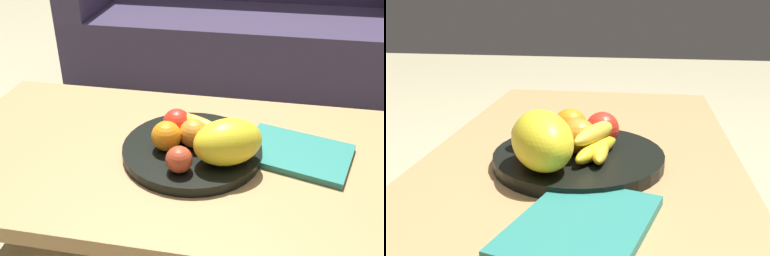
% 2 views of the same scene
% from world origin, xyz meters
% --- Properties ---
extents(coffee_table, '(1.22, 0.65, 0.40)m').
position_xyz_m(coffee_table, '(0.00, 0.00, 0.36)').
color(coffee_table, '#AE8351').
rests_on(coffee_table, ground_plane).
extents(couch, '(1.70, 0.70, 0.90)m').
position_xyz_m(couch, '(0.04, 1.36, 0.30)').
color(couch, '#362E47').
rests_on(couch, ground_plane).
extents(fruit_bowl, '(0.34, 0.34, 0.03)m').
position_xyz_m(fruit_bowl, '(0.03, -0.00, 0.41)').
color(fruit_bowl, black).
rests_on(fruit_bowl, coffee_table).
extents(melon_large_front, '(0.19, 0.17, 0.11)m').
position_xyz_m(melon_large_front, '(0.12, -0.05, 0.48)').
color(melon_large_front, yellow).
rests_on(melon_large_front, fruit_bowl).
extents(orange_front, '(0.07, 0.07, 0.07)m').
position_xyz_m(orange_front, '(0.03, 0.00, 0.46)').
color(orange_front, orange).
rests_on(orange_front, fruit_bowl).
extents(orange_left, '(0.07, 0.07, 0.07)m').
position_xyz_m(orange_left, '(-0.03, -0.03, 0.46)').
color(orange_left, orange).
rests_on(orange_left, fruit_bowl).
extents(apple_front, '(0.07, 0.07, 0.07)m').
position_xyz_m(apple_front, '(-0.02, 0.04, 0.46)').
color(apple_front, red).
rests_on(apple_front, fruit_bowl).
extents(apple_left, '(0.06, 0.06, 0.06)m').
position_xyz_m(apple_left, '(0.02, -0.11, 0.45)').
color(apple_left, '#B94125').
rests_on(apple_left, fruit_bowl).
extents(banana_bunch, '(0.17, 0.09, 0.06)m').
position_xyz_m(banana_bunch, '(0.05, 0.04, 0.45)').
color(banana_bunch, yellow).
rests_on(banana_bunch, fruit_bowl).
extents(magazine, '(0.29, 0.24, 0.02)m').
position_xyz_m(magazine, '(0.28, 0.04, 0.41)').
color(magazine, '#297B6E').
rests_on(magazine, coffee_table).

